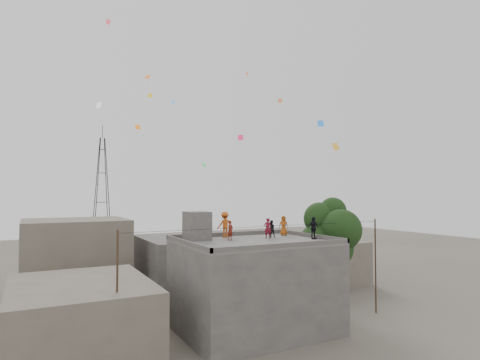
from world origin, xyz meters
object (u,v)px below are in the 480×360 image
object	(u,v)px
stair_head_box	(197,226)
tree	(331,235)
transmission_tower	(102,196)
person_red_adult	(268,228)
person_dark_adult	(313,228)

from	to	relation	value
stair_head_box	tree	distance (m)	10.80
stair_head_box	transmission_tower	bearing A→B (deg)	91.23
tree	person_red_adult	world-z (taller)	tree
stair_head_box	person_dark_adult	xyz separation A→B (m)	(7.60, -3.57, -0.19)
tree	person_red_adult	bearing A→B (deg)	176.41
tree	transmission_tower	xyz separation A→B (m)	(-11.37, 39.40, 2.97)
stair_head_box	person_red_adult	size ratio (longest dim) A/B	1.34
tree	person_red_adult	size ratio (longest dim) A/B	6.08
transmission_tower	stair_head_box	bearing A→B (deg)	-88.77
stair_head_box	tree	bearing A→B (deg)	-10.74
transmission_tower	person_dark_adult	xyz separation A→B (m)	(8.40, -40.97, -2.16)
person_red_adult	person_dark_adult	distance (m)	3.31
transmission_tower	person_red_adult	size ratio (longest dim) A/B	13.37
tree	stair_head_box	bearing A→B (deg)	169.26
tree	transmission_tower	bearing A→B (deg)	106.09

